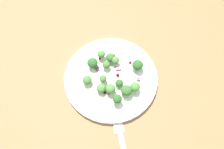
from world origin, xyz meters
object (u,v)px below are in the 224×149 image
object	(u,v)px
plate	(112,77)
broccoli_floret_2	(115,60)
broccoli_floret_1	(117,99)
broccoli_floret_0	(135,87)

from	to	relation	value
plate	broccoli_floret_2	world-z (taller)	broccoli_floret_2
broccoli_floret_1	broccoli_floret_2	world-z (taller)	broccoli_floret_1
broccoli_floret_0	plate	bearing A→B (deg)	-145.42
broccoli_floret_1	plate	bearing A→B (deg)	167.05
broccoli_floret_0	broccoli_floret_2	world-z (taller)	broccoli_floret_0
broccoli_floret_2	broccoli_floret_1	bearing A→B (deg)	-21.56
broccoli_floret_1	broccoli_floret_2	xyz separation A→B (cm)	(-10.25, 4.05, -0.16)
plate	broccoli_floret_1	distance (cm)	7.45
plate	broccoli_floret_1	xyz separation A→B (cm)	(6.89, -1.58, 2.36)
broccoli_floret_0	broccoli_floret_1	bearing A→B (deg)	-77.62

